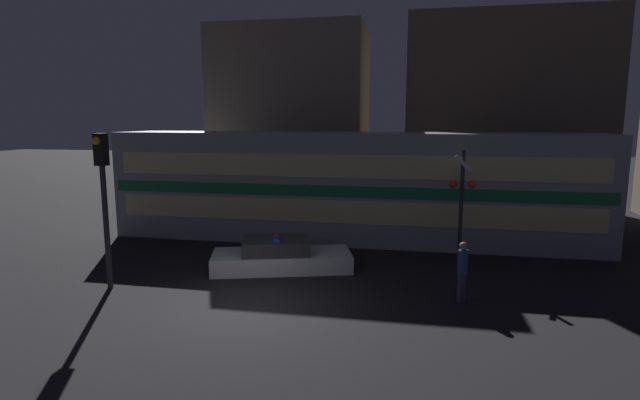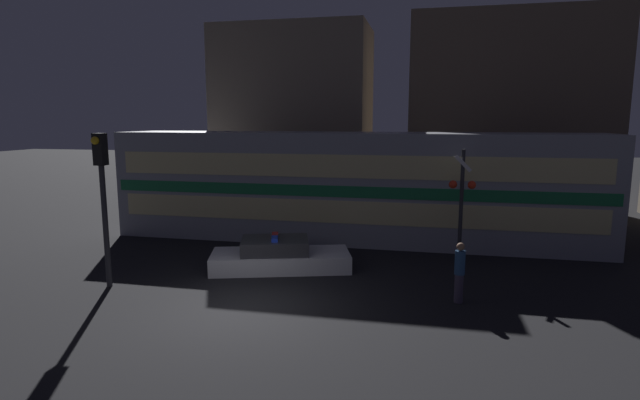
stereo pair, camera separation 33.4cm
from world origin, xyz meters
TOP-DOWN VIEW (x-y plane):
  - ground_plane at (0.00, 0.00)m, footprint 120.00×120.00m
  - train at (1.58, 8.30)m, footprint 19.26×3.13m
  - police_car at (-0.08, 3.61)m, footprint 4.78×2.94m
  - pedestrian at (5.49, 1.73)m, footprint 0.28×0.28m
  - crossing_signal_near at (5.71, 5.57)m, footprint 0.88×0.35m
  - traffic_light_corner at (-4.45, 0.88)m, footprint 0.30×0.46m
  - building_left at (-2.51, 14.56)m, footprint 7.90×4.58m
  - building_center at (8.36, 16.12)m, footprint 9.60×6.18m

SIDE VIEW (x-z plane):
  - ground_plane at x=0.00m, z-range 0.00..0.00m
  - police_car at x=-0.08m, z-range -0.15..0.98m
  - pedestrian at x=5.49m, z-range 0.02..1.66m
  - train at x=1.58m, z-range 0.00..4.33m
  - crossing_signal_near at x=5.71m, z-range 0.33..4.20m
  - traffic_light_corner at x=-4.45m, z-range 0.72..5.18m
  - building_left at x=-2.51m, z-range 0.00..9.58m
  - building_center at x=8.36m, z-range 0.00..9.91m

